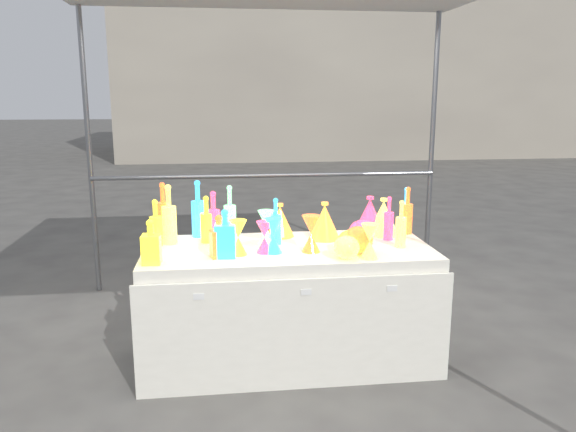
{
  "coord_description": "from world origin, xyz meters",
  "views": [
    {
      "loc": [
        -0.42,
        -3.39,
        1.68
      ],
      "look_at": [
        0.0,
        0.0,
        0.95
      ],
      "focal_mm": 35.0,
      "sensor_mm": 36.0,
      "label": 1
    }
  ],
  "objects": [
    {
      "name": "bottle_11",
      "position": [
        0.7,
        -0.09,
        0.9
      ],
      "size": [
        0.09,
        0.09,
        0.3
      ],
      "primitive_type": null,
      "rotation": [
        0.0,
        0.0,
        -0.43
      ],
      "color": "#147881",
      "rests_on": "display_table"
    },
    {
      "name": "bottle_7",
      "position": [
        -0.07,
        0.09,
        0.9
      ],
      "size": [
        0.08,
        0.08,
        0.3
      ],
      "primitive_type": null,
      "rotation": [
        0.0,
        0.0,
        0.08
      ],
      "color": "green",
      "rests_on": "display_table"
    },
    {
      "name": "bottle_10",
      "position": [
        0.68,
        0.1,
        0.9
      ],
      "size": [
        0.08,
        0.08,
        0.29
      ],
      "primitive_type": null,
      "rotation": [
        0.0,
        0.0,
        0.3
      ],
      "color": "blue",
      "rests_on": "display_table"
    },
    {
      "name": "globe_0",
      "position": [
        0.36,
        -0.17,
        0.81
      ],
      "size": [
        0.18,
        0.18,
        0.12
      ],
      "primitive_type": null,
      "rotation": [
        0.0,
        0.0,
        0.16
      ],
      "color": "#E05115",
      "rests_on": "display_table"
    },
    {
      "name": "bottle_1",
      "position": [
        -0.57,
        0.34,
        0.94
      ],
      "size": [
        0.09,
        0.09,
        0.39
      ],
      "primitive_type": null,
      "rotation": [
        0.0,
        0.0,
        0.02
      ],
      "color": "green",
      "rests_on": "display_table"
    },
    {
      "name": "hourglass_1",
      "position": [
        -0.16,
        -0.11,
        0.85
      ],
      "size": [
        0.12,
        0.12,
        0.2
      ],
      "primitive_type": null,
      "rotation": [
        0.0,
        0.0,
        0.33
      ],
      "color": "blue",
      "rests_on": "display_table"
    },
    {
      "name": "decanter_2",
      "position": [
        -0.39,
        -0.17,
        0.89
      ],
      "size": [
        0.13,
        0.13,
        0.29
      ],
      "primitive_type": null,
      "rotation": [
        0.0,
        0.0,
        -0.07
      ],
      "color": "green",
      "rests_on": "display_table"
    },
    {
      "name": "hourglass_0",
      "position": [
        0.13,
        -0.13,
        0.86
      ],
      "size": [
        0.14,
        0.14,
        0.23
      ],
      "primitive_type": null,
      "rotation": [
        0.0,
        0.0,
        -0.22
      ],
      "color": "#F5A419",
      "rests_on": "display_table"
    },
    {
      "name": "bottle_4",
      "position": [
        -0.74,
        0.17,
        0.94
      ],
      "size": [
        0.12,
        0.12,
        0.39
      ],
      "primitive_type": null,
      "rotation": [
        0.0,
        0.0,
        0.36
      ],
      "color": "#147881",
      "rests_on": "display_table"
    },
    {
      "name": "decanter_1",
      "position": [
        -0.43,
        -0.17,
        0.88
      ],
      "size": [
        0.12,
        0.12,
        0.26
      ],
      "primitive_type": null,
      "rotation": [
        0.0,
        0.0,
        0.21
      ],
      "color": "#F5A419",
      "rests_on": "display_table"
    },
    {
      "name": "background_building",
      "position": [
        4.0,
        14.0,
        3.0
      ],
      "size": [
        14.0,
        6.0,
        6.0
      ],
      "primitive_type": "cube",
      "color": "#BEB39E",
      "rests_on": "ground"
    },
    {
      "name": "cardboard_box_closed",
      "position": [
        -0.42,
        1.73,
        0.17
      ],
      "size": [
        0.57,
        0.49,
        0.35
      ],
      "primitive_type": "cube",
      "rotation": [
        0.0,
        0.0,
        -0.34
      ],
      "color": "#A17848",
      "rests_on": "ground"
    },
    {
      "name": "bottle_5",
      "position": [
        -0.36,
        0.21,
        0.93
      ],
      "size": [
        0.1,
        0.1,
        0.37
      ],
      "primitive_type": null,
      "rotation": [
        0.0,
        0.0,
        -0.24
      ],
      "color": "#D82BA5",
      "rests_on": "display_table"
    },
    {
      "name": "hourglass_4",
      "position": [
        -0.32,
        -0.14,
        0.86
      ],
      "size": [
        0.14,
        0.14,
        0.21
      ],
      "primitive_type": null,
      "rotation": [
        0.0,
        0.0,
        -0.42
      ],
      "color": "#E05115",
      "rests_on": "display_table"
    },
    {
      "name": "hourglass_2",
      "position": [
        0.44,
        -0.31,
        0.85
      ],
      "size": [
        0.13,
        0.13,
        0.21
      ],
      "primitive_type": null,
      "rotation": [
        0.0,
        0.0,
        0.24
      ],
      "color": "#147881",
      "rests_on": "display_table"
    },
    {
      "name": "bottle_2",
      "position": [
        -0.8,
        0.34,
        0.94
      ],
      "size": [
        0.09,
        0.09,
        0.38
      ],
      "primitive_type": null,
      "rotation": [
        0.0,
        0.0,
        0.08
      ],
      "color": "#F5A419",
      "rests_on": "display_table"
    },
    {
      "name": "globe_2",
      "position": [
        0.4,
        -0.19,
        0.82
      ],
      "size": [
        0.22,
        0.22,
        0.15
      ],
      "primitive_type": null,
      "rotation": [
        0.0,
        0.0,
        -0.23
      ],
      "color": "#F5A419",
      "rests_on": "display_table"
    },
    {
      "name": "bottle_0",
      "position": [
        -0.51,
        0.18,
        0.9
      ],
      "size": [
        0.09,
        0.09,
        0.31
      ],
      "primitive_type": null,
      "rotation": [
        0.0,
        0.0,
        0.2
      ],
      "color": "#E05115",
      "rests_on": "display_table"
    },
    {
      "name": "decanter_0",
      "position": [
        -0.81,
        -0.26,
        0.88
      ],
      "size": [
        0.11,
        0.11,
        0.26
      ],
      "primitive_type": null,
      "rotation": [
        0.0,
        0.0,
        -0.04
      ],
      "color": "#E05115",
      "rests_on": "display_table"
    },
    {
      "name": "hourglass_3",
      "position": [
        -0.13,
        0.09,
        0.86
      ],
      "size": [
        0.14,
        0.14,
        0.22
      ],
      "primitive_type": null,
      "rotation": [
        0.0,
        0.0,
        -0.3
      ],
      "color": "#D82BA5",
      "rests_on": "display_table"
    },
    {
      "name": "cardboard_box_flat",
      "position": [
        -0.09,
        2.77,
        0.03
      ],
      "size": [
        0.95,
        0.88,
        0.07
      ],
      "primitive_type": "cube",
      "rotation": [
        0.0,
        0.0,
        0.56
      ],
      "color": "#A17848",
      "rests_on": "ground"
    },
    {
      "name": "hourglass_5",
      "position": [
        -0.1,
        -0.12,
        0.86
      ],
      "size": [
        0.12,
        0.12,
        0.21
      ],
      "primitive_type": null,
      "rotation": [
        0.0,
        0.0,
        0.14
      ],
      "color": "green",
      "rests_on": "display_table"
    },
    {
      "name": "ground",
      "position": [
        0.0,
        0.0,
        0.0
      ],
      "size": [
        80.0,
        80.0,
        0.0
      ],
      "primitive_type": "plane",
      "color": "slate",
      "rests_on": "ground"
    },
    {
      "name": "bottle_6",
      "position": [
        -0.83,
        0.13,
        0.9
      ],
      "size": [
        0.08,
        0.08,
        0.3
      ],
      "primitive_type": null,
      "rotation": [
        0.0,
        0.0,
        -0.02
      ],
      "color": "#E05115",
      "rests_on": "display_table"
    },
    {
      "name": "lampshade_2",
      "position": [
        0.6,
        0.28,
        0.88
      ],
      "size": [
        0.29,
        0.29,
        0.26
      ],
      "primitive_type": null,
      "rotation": [
        0.0,
        0.0,
        0.41
      ],
      "color": "blue",
      "rests_on": "display_table"
    },
    {
      "name": "lampshade_1",
      "position": [
        0.27,
        0.17,
        0.87
      ],
      "size": [
        0.24,
        0.24,
        0.25
      ],
      "primitive_type": null,
      "rotation": [
        0.0,
        0.0,
        0.12
      ],
      "color": "#C5D32C",
      "rests_on": "display_table"
    },
    {
      "name": "lampshade_3",
      "position": [
        0.69,
        0.24,
        0.88
      ],
      "size": [
        0.25,
        0.25,
        0.26
      ],
      "primitive_type": null,
      "rotation": [
        0.0,
        0.0,
        -0.17
      ],
      "color": "#147881",
      "rests_on": "display_table"
    },
    {
      "name": "bottle_8",
      "position": [
        0.86,
        0.28,
        0.91
      ],
      "size": [
        0.08,
        0.08,
        0.32
      ],
      "primitive_type": null,
      "rotation": [
        0.0,
        0.0,
        0.15
      ],
      "color": "green",
      "rests_on": "display_table"
    },
    {
      "name": "globe_3",
      "position": [
        0.49,
        0.04,
        0.82
      ],
      "size": [
        0.18,
        0.18,
        0.13
      ],
      "primitive_type": null,
      "rotation": [
        0.0,
        0.0,
        0.06
      ],
      "color": "blue",
      "rests_on": "display_table"
    },
    {
      "name": "globe_1",
      "position": [
        0.31,
        -0.3,
        0.81
      ],
      "size": [
        0.19,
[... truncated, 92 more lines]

